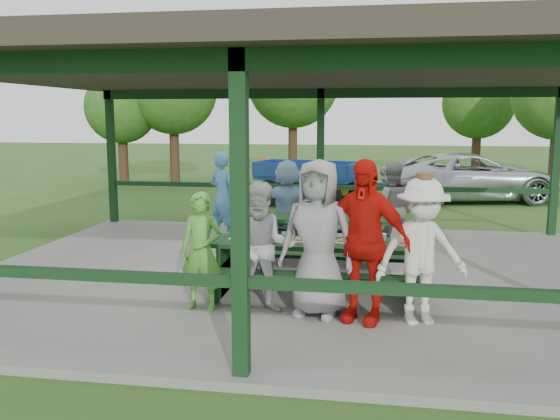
% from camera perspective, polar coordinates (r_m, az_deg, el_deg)
% --- Properties ---
extents(ground, '(90.00, 90.00, 0.00)m').
position_cam_1_polar(ground, '(9.40, 1.56, -6.54)').
color(ground, '#2B551A').
rests_on(ground, ground).
extents(concrete_slab, '(10.00, 8.00, 0.10)m').
position_cam_1_polar(concrete_slab, '(9.38, 1.57, -6.24)').
color(concrete_slab, slate).
rests_on(concrete_slab, ground).
extents(pavilion_structure, '(10.60, 8.60, 3.24)m').
position_cam_1_polar(pavilion_structure, '(9.08, 1.65, 13.11)').
color(pavilion_structure, black).
rests_on(pavilion_structure, concrete_slab).
extents(picnic_table_near, '(2.86, 1.39, 0.75)m').
position_cam_1_polar(picnic_table_near, '(8.05, 3.36, -4.92)').
color(picnic_table_near, black).
rests_on(picnic_table_near, concrete_slab).
extents(picnic_table_far, '(2.49, 1.39, 0.75)m').
position_cam_1_polar(picnic_table_far, '(10.02, 3.17, -2.21)').
color(picnic_table_far, black).
rests_on(picnic_table_far, concrete_slab).
extents(table_setting, '(2.46, 0.45, 0.10)m').
position_cam_1_polar(table_setting, '(8.02, 2.93, -2.76)').
color(table_setting, white).
rests_on(table_setting, picnic_table_near).
extents(contestant_green, '(0.57, 0.40, 1.49)m').
position_cam_1_polar(contestant_green, '(7.49, -7.56, -3.95)').
color(contestant_green, '#4A9C32').
rests_on(contestant_green, concrete_slab).
extents(contestant_grey_left, '(0.90, 0.76, 1.63)m').
position_cam_1_polar(contestant_grey_left, '(7.29, -1.63, -3.67)').
color(contestant_grey_left, '#9B9B9E').
rests_on(contestant_grey_left, concrete_slab).
extents(contestant_grey_mid, '(1.05, 0.81, 1.92)m').
position_cam_1_polar(contestant_grey_mid, '(7.16, 3.66, -2.75)').
color(contestant_grey_mid, gray).
rests_on(contestant_grey_mid, concrete_slab).
extents(contestant_red, '(1.23, 0.83, 1.94)m').
position_cam_1_polar(contestant_red, '(7.02, 7.98, -2.97)').
color(contestant_red, red).
rests_on(contestant_red, concrete_slab).
extents(contestant_white_fedora, '(1.26, 0.96, 1.78)m').
position_cam_1_polar(contestant_white_fedora, '(7.09, 13.46, -3.88)').
color(contestant_white_fedora, silver).
rests_on(contestant_white_fedora, concrete_slab).
extents(spectator_lblue, '(1.60, 0.77, 1.65)m').
position_cam_1_polar(spectator_lblue, '(10.84, 0.69, 0.56)').
color(spectator_lblue, '#83A8CB').
rests_on(spectator_lblue, concrete_slab).
extents(spectator_blue, '(0.75, 0.64, 1.74)m').
position_cam_1_polar(spectator_blue, '(11.75, -5.50, 1.38)').
color(spectator_blue, '#4683B6').
rests_on(spectator_blue, concrete_slab).
extents(spectator_grey, '(0.84, 0.68, 1.62)m').
position_cam_1_polar(spectator_grey, '(10.69, 10.61, 0.21)').
color(spectator_grey, gray).
rests_on(spectator_grey, concrete_slab).
extents(pickup_truck, '(5.59, 3.48, 1.44)m').
position_cam_1_polar(pickup_truck, '(18.63, 17.88, 3.02)').
color(pickup_truck, silver).
rests_on(pickup_truck, ground).
extents(farm_trailer, '(3.87, 2.26, 1.34)m').
position_cam_1_polar(farm_trailer, '(16.99, 2.67, 2.72)').
color(farm_trailer, navy).
rests_on(farm_trailer, ground).
extents(tree_far_left, '(3.28, 3.28, 5.12)m').
position_cam_1_polar(tree_far_left, '(22.87, -10.27, 11.21)').
color(tree_far_left, '#312213').
rests_on(tree_far_left, ground).
extents(tree_left, '(3.65, 3.65, 5.70)m').
position_cam_1_polar(tree_left, '(24.11, 1.25, 12.16)').
color(tree_left, '#312213').
rests_on(tree_left, ground).
extents(tree_mid, '(2.88, 2.88, 4.50)m').
position_cam_1_polar(tree_mid, '(25.59, 18.55, 9.68)').
color(tree_mid, '#312213').
rests_on(tree_mid, ground).
extents(tree_right, '(3.07, 3.07, 4.80)m').
position_cam_1_polar(tree_right, '(22.16, 25.28, 10.02)').
color(tree_right, '#312213').
rests_on(tree_right, ground).
extents(tree_edge_left, '(2.70, 2.70, 4.22)m').
position_cam_1_polar(tree_edge_left, '(23.19, -15.03, 9.48)').
color(tree_edge_left, '#312213').
rests_on(tree_edge_left, ground).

